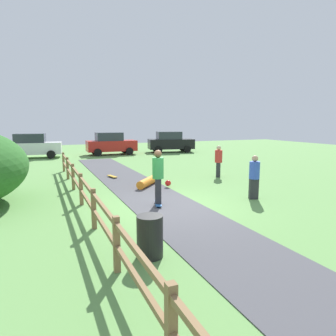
{
  "coord_description": "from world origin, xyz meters",
  "views": [
    {
      "loc": [
        -3.84,
        -9.26,
        2.85
      ],
      "look_at": [
        0.88,
        1.84,
        1.0
      ],
      "focal_mm": 32.48,
      "sensor_mm": 36.0,
      "label": 1
    }
  ],
  "objects": [
    {
      "name": "ground_plane",
      "position": [
        0.0,
        0.0,
        0.0
      ],
      "size": [
        60.0,
        60.0,
        0.0
      ],
      "primitive_type": "plane",
      "color": "#60934C"
    },
    {
      "name": "asphalt_path",
      "position": [
        0.0,
        0.0,
        0.01
      ],
      "size": [
        2.4,
        28.0,
        0.02
      ],
      "primitive_type": "cube",
      "color": "#47474C",
      "rests_on": "ground_plane"
    },
    {
      "name": "wooden_fence",
      "position": [
        -2.6,
        0.0,
        0.67
      ],
      "size": [
        0.12,
        18.12,
        1.1
      ],
      "color": "olive",
      "rests_on": "ground_plane"
    },
    {
      "name": "trash_bin",
      "position": [
        -1.8,
        -3.48,
        0.45
      ],
      "size": [
        0.56,
        0.56,
        0.9
      ],
      "primitive_type": "cylinder",
      "color": "black",
      "rests_on": "ground_plane"
    },
    {
      "name": "skater_riding",
      "position": [
        -0.22,
        0.11,
        1.08
      ],
      "size": [
        0.48,
        0.82,
        1.89
      ],
      "color": "#265999",
      "rests_on": "asphalt_path"
    },
    {
      "name": "skater_fallen",
      "position": [
        0.55,
        3.22,
        0.2
      ],
      "size": [
        1.54,
        1.51,
        0.36
      ],
      "color": "orange",
      "rests_on": "asphalt_path"
    },
    {
      "name": "skateboard_loose",
      "position": [
        -0.5,
        5.88,
        0.09
      ],
      "size": [
        0.39,
        0.82,
        0.08
      ],
      "color": "#BF8C19",
      "rests_on": "asphalt_path"
    },
    {
      "name": "bystander_blue",
      "position": [
        3.39,
        -0.38,
        0.89
      ],
      "size": [
        0.49,
        0.49,
        1.63
      ],
      "color": "#2D2D33",
      "rests_on": "ground_plane"
    },
    {
      "name": "bystander_red",
      "position": [
        4.63,
        4.01,
        0.89
      ],
      "size": [
        0.53,
        0.53,
        1.63
      ],
      "color": "#2D2D33",
      "rests_on": "ground_plane"
    },
    {
      "name": "parked_car_red",
      "position": [
        1.91,
        16.88,
        0.96
      ],
      "size": [
        4.22,
        2.03,
        1.92
      ],
      "color": "red",
      "rests_on": "ground_plane"
    },
    {
      "name": "parked_car_white",
      "position": [
        -4.31,
        16.89,
        0.96
      ],
      "size": [
        4.37,
        2.39,
        1.92
      ],
      "color": "silver",
      "rests_on": "ground_plane"
    },
    {
      "name": "parked_car_black",
      "position": [
        7.54,
        16.89,
        0.96
      ],
      "size": [
        4.44,
        2.59,
        1.92
      ],
      "color": "black",
      "rests_on": "ground_plane"
    }
  ]
}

